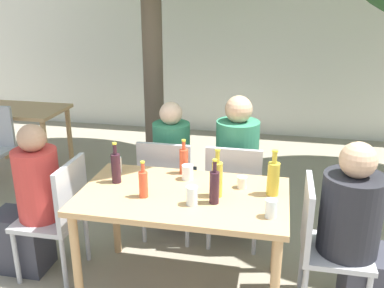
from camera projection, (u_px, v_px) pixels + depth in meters
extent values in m
plane|color=gray|center=(184.00, 288.00, 3.14)|extent=(30.00, 30.00, 0.00)
cube|color=white|center=(241.00, 40.00, 6.21)|extent=(10.00, 0.08, 2.80)
cylinder|color=brown|center=(154.00, 86.00, 4.42)|extent=(0.20, 0.20, 2.27)
cube|color=tan|center=(183.00, 196.00, 2.89)|extent=(1.41, 0.82, 0.04)
cylinder|color=tan|center=(77.00, 263.00, 2.82)|extent=(0.06, 0.06, 0.73)
cylinder|color=tan|center=(116.00, 213.00, 3.46)|extent=(0.06, 0.06, 0.73)
cylinder|color=tan|center=(277.00, 229.00, 3.22)|extent=(0.06, 0.06, 0.73)
cube|color=tan|center=(19.00, 110.00, 5.01)|extent=(1.05, 0.69, 0.04)
cylinder|color=tan|center=(46.00, 152.00, 4.79)|extent=(0.06, 0.06, 0.73)
cylinder|color=tan|center=(3.00, 132.00, 5.49)|extent=(0.06, 0.06, 0.73)
cylinder|color=tan|center=(70.00, 136.00, 5.31)|extent=(0.06, 0.06, 0.73)
cube|color=#B2B2B7|center=(50.00, 219.00, 3.18)|extent=(0.44, 0.44, 0.04)
cube|color=#B2B2B7|center=(71.00, 192.00, 3.06)|extent=(0.04, 0.44, 0.45)
cylinder|color=#B2B2B7|center=(43.00, 231.00, 3.47)|extent=(0.04, 0.04, 0.43)
cylinder|color=#B2B2B7|center=(16.00, 258.00, 3.12)|extent=(0.04, 0.04, 0.43)
cylinder|color=#B2B2B7|center=(87.00, 236.00, 3.40)|extent=(0.04, 0.04, 0.43)
cylinder|color=#B2B2B7|center=(64.00, 264.00, 3.05)|extent=(0.04, 0.04, 0.43)
cube|color=#B2B2B7|center=(336.00, 251.00, 2.79)|extent=(0.44, 0.44, 0.04)
cube|color=#B2B2B7|center=(308.00, 215.00, 2.75)|extent=(0.04, 0.44, 0.45)
cylinder|color=#B2B2B7|center=(357.00, 268.00, 3.01)|extent=(0.04, 0.04, 0.43)
cylinder|color=#B2B2B7|center=(302.00, 261.00, 3.08)|extent=(0.04, 0.04, 0.43)
cube|color=#B2B2B7|center=(170.00, 187.00, 3.72)|extent=(0.44, 0.44, 0.04)
cube|color=#B2B2B7|center=(164.00, 170.00, 3.45)|extent=(0.44, 0.04, 0.45)
cylinder|color=#B2B2B7|center=(196.00, 203.00, 3.93)|extent=(0.04, 0.04, 0.43)
cylinder|color=#B2B2B7|center=(156.00, 200.00, 4.01)|extent=(0.04, 0.04, 0.43)
cylinder|color=#B2B2B7|center=(187.00, 224.00, 3.58)|extent=(0.04, 0.04, 0.43)
cylinder|color=#B2B2B7|center=(144.00, 219.00, 3.65)|extent=(0.04, 0.04, 0.43)
cube|color=#B2B2B7|center=(235.00, 193.00, 3.61)|extent=(0.44, 0.44, 0.04)
cube|color=#B2B2B7|center=(233.00, 176.00, 3.34)|extent=(0.44, 0.04, 0.45)
cylinder|color=#B2B2B7|center=(258.00, 209.00, 3.82)|extent=(0.04, 0.04, 0.43)
cylinder|color=#B2B2B7|center=(216.00, 205.00, 3.90)|extent=(0.04, 0.04, 0.43)
cylinder|color=#B2B2B7|center=(255.00, 231.00, 3.47)|extent=(0.04, 0.04, 0.43)
cylinder|color=#B2B2B7|center=(209.00, 226.00, 3.55)|extent=(0.04, 0.04, 0.43)
cylinder|color=#B2B2B7|center=(16.00, 168.00, 4.72)|extent=(0.04, 0.04, 0.43)
cube|color=#383842|center=(22.00, 241.00, 3.31)|extent=(0.40, 0.29, 0.47)
cylinder|color=#C63833|center=(38.00, 184.00, 3.10)|extent=(0.32, 0.32, 0.53)
sphere|color=tan|center=(32.00, 138.00, 2.98)|extent=(0.20, 0.20, 0.20)
cube|color=#383842|center=(373.00, 284.00, 2.81)|extent=(0.40, 0.34, 0.47)
cylinder|color=#232328|center=(351.00, 214.00, 2.69)|extent=(0.38, 0.38, 0.53)
sphere|color=tan|center=(358.00, 160.00, 2.57)|extent=(0.23, 0.23, 0.23)
cube|color=#383842|center=(178.00, 196.00, 4.03)|extent=(0.29, 0.40, 0.47)
cylinder|color=#337F5B|center=(172.00, 154.00, 3.67)|extent=(0.32, 0.32, 0.54)
sphere|color=beige|center=(171.00, 113.00, 3.55)|extent=(0.19, 0.19, 0.19)
cube|color=#383842|center=(237.00, 202.00, 3.92)|extent=(0.32, 0.40, 0.47)
cylinder|color=#337F5B|center=(237.00, 156.00, 3.56)|extent=(0.36, 0.36, 0.59)
sphere|color=tan|center=(239.00, 109.00, 3.43)|extent=(0.22, 0.22, 0.22)
cylinder|color=#331923|center=(116.00, 168.00, 3.02)|extent=(0.07, 0.07, 0.21)
cylinder|color=#331923|center=(115.00, 149.00, 2.97)|extent=(0.03, 0.03, 0.07)
cylinder|color=gold|center=(114.00, 144.00, 2.96)|extent=(0.03, 0.03, 0.01)
cylinder|color=gold|center=(273.00, 179.00, 2.83)|extent=(0.08, 0.08, 0.23)
cylinder|color=gold|center=(275.00, 158.00, 2.78)|extent=(0.03, 0.03, 0.08)
cylinder|color=gold|center=(275.00, 151.00, 2.76)|extent=(0.04, 0.04, 0.01)
cylinder|color=#331923|center=(214.00, 188.00, 2.72)|extent=(0.06, 0.06, 0.21)
cylinder|color=#331923|center=(215.00, 167.00, 2.67)|extent=(0.03, 0.03, 0.08)
cylinder|color=gold|center=(215.00, 160.00, 2.65)|extent=(0.03, 0.03, 0.01)
cylinder|color=gold|center=(217.00, 180.00, 2.81)|extent=(0.07, 0.07, 0.24)
cylinder|color=gold|center=(218.00, 157.00, 2.75)|extent=(0.03, 0.03, 0.08)
cylinder|color=gold|center=(218.00, 150.00, 2.74)|extent=(0.03, 0.03, 0.01)
cylinder|color=#DB4C2D|center=(184.00, 161.00, 3.18)|extent=(0.07, 0.07, 0.19)
cylinder|color=#DB4C2D|center=(184.00, 145.00, 3.13)|extent=(0.03, 0.03, 0.07)
cylinder|color=gold|center=(184.00, 140.00, 3.12)|extent=(0.03, 0.03, 0.01)
cylinder|color=#DB4C2D|center=(143.00, 184.00, 2.81)|extent=(0.06, 0.06, 0.18)
cylinder|color=#DB4C2D|center=(143.00, 168.00, 2.77)|extent=(0.02, 0.02, 0.06)
cylinder|color=gold|center=(142.00, 162.00, 2.75)|extent=(0.03, 0.03, 0.01)
cylinder|color=silver|center=(271.00, 208.00, 2.56)|extent=(0.07, 0.07, 0.12)
cylinder|color=silver|center=(242.00, 182.00, 2.95)|extent=(0.07, 0.07, 0.08)
cylinder|color=white|center=(188.00, 172.00, 3.09)|extent=(0.08, 0.08, 0.11)
cylinder|color=silver|center=(192.00, 196.00, 2.71)|extent=(0.07, 0.07, 0.12)
cylinder|color=silver|center=(118.00, 165.00, 3.20)|extent=(0.06, 0.06, 0.12)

